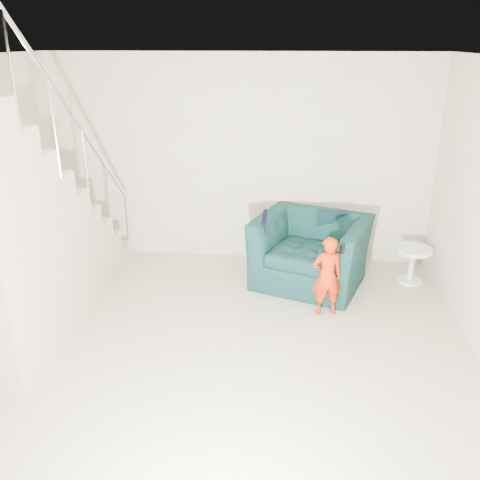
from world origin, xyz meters
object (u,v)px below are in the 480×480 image
armchair (311,251)px  staircase (14,247)px  toddler (327,276)px  side_table (412,259)px

armchair → staircase: (-2.94, -1.45, 0.53)m
toddler → staircase: (-3.09, -0.68, 0.49)m
side_table → staircase: 4.53m
side_table → staircase: staircase is taller
armchair → toddler: (0.15, -0.77, 0.03)m
toddler → staircase: size_ratio=0.25×
toddler → armchair: bearing=-90.3°
side_table → toddler: bearing=-140.9°
armchair → staircase: size_ratio=0.36×
armchair → toddler: bearing=-59.1°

